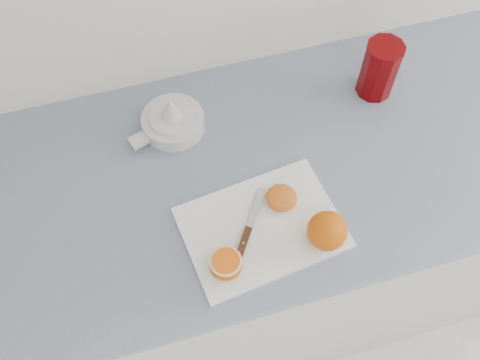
{
  "coord_description": "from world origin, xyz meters",
  "views": [
    {
      "loc": [
        -0.43,
        1.1,
        1.88
      ],
      "look_at": [
        -0.27,
        1.63,
        0.96
      ],
      "focal_mm": 40.0,
      "sensor_mm": 36.0,
      "label": 1
    }
  ],
  "objects_px": {
    "cutting_board": "(262,227)",
    "citrus_juicer": "(172,120)",
    "counter": "(286,237)",
    "half_orange": "(226,264)",
    "red_tumbler": "(379,71)"
  },
  "relations": [
    {
      "from": "counter",
      "to": "red_tumbler",
      "type": "distance_m",
      "value": 0.57
    },
    {
      "from": "cutting_board",
      "to": "citrus_juicer",
      "type": "height_order",
      "value": "citrus_juicer"
    },
    {
      "from": "half_orange",
      "to": "cutting_board",
      "type": "bearing_deg",
      "value": 35.48
    },
    {
      "from": "citrus_juicer",
      "to": "cutting_board",
      "type": "bearing_deg",
      "value": -68.8
    },
    {
      "from": "half_orange",
      "to": "citrus_juicer",
      "type": "relative_size",
      "value": 0.36
    },
    {
      "from": "cutting_board",
      "to": "red_tumbler",
      "type": "xyz_separation_m",
      "value": [
        0.37,
        0.28,
        0.06
      ]
    },
    {
      "from": "half_orange",
      "to": "red_tumbler",
      "type": "distance_m",
      "value": 0.58
    },
    {
      "from": "cutting_board",
      "to": "counter",
      "type": "bearing_deg",
      "value": 47.93
    },
    {
      "from": "counter",
      "to": "cutting_board",
      "type": "distance_m",
      "value": 0.49
    },
    {
      "from": "cutting_board",
      "to": "citrus_juicer",
      "type": "bearing_deg",
      "value": 111.2
    },
    {
      "from": "counter",
      "to": "citrus_juicer",
      "type": "xyz_separation_m",
      "value": [
        -0.26,
        0.15,
        0.47
      ]
    },
    {
      "from": "counter",
      "to": "red_tumbler",
      "type": "xyz_separation_m",
      "value": [
        0.23,
        0.12,
        0.51
      ]
    },
    {
      "from": "counter",
      "to": "cutting_board",
      "type": "relative_size",
      "value": 7.49
    },
    {
      "from": "citrus_juicer",
      "to": "half_orange",
      "type": "bearing_deg",
      "value": -86.37
    },
    {
      "from": "cutting_board",
      "to": "red_tumbler",
      "type": "bearing_deg",
      "value": 37.08
    }
  ]
}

